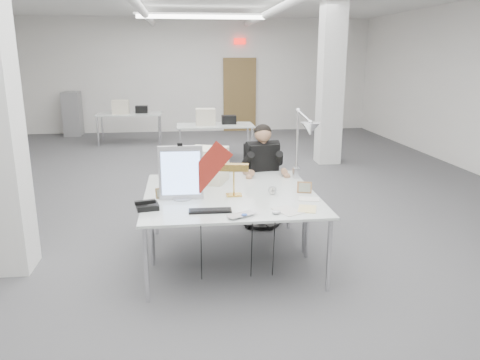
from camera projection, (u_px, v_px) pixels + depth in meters
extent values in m
cube|color=#474749|center=(217.00, 203.00, 7.13)|extent=(10.00, 14.00, 0.02)
cube|color=white|center=(198.00, 76.00, 13.43)|extent=(10.00, 0.02, 3.20)
cube|color=white|center=(330.00, 85.00, 9.40)|extent=(0.45, 0.45, 3.20)
cube|color=brown|center=(240.00, 95.00, 13.65)|extent=(0.95, 0.08, 2.10)
cube|color=red|center=(240.00, 41.00, 13.22)|extent=(0.32, 0.06, 0.16)
cube|color=white|center=(201.00, 17.00, 10.19)|extent=(2.80, 0.14, 0.08)
cube|color=silver|center=(235.00, 207.00, 4.53)|extent=(1.80, 0.90, 0.02)
cube|color=silver|center=(226.00, 183.00, 5.40)|extent=(1.80, 0.90, 0.02)
cube|color=silver|center=(215.00, 125.00, 9.83)|extent=(1.60, 0.80, 0.02)
cube|color=silver|center=(129.00, 114.00, 11.70)|extent=(1.60, 0.80, 0.02)
cube|color=gray|center=(73.00, 114.00, 12.93)|extent=(0.45, 0.55, 1.20)
cube|color=#B8B8BD|center=(181.00, 173.00, 4.69)|extent=(0.44, 0.05, 0.55)
cube|color=maroon|center=(208.00, 168.00, 4.67)|extent=(0.50, 0.07, 0.54)
cube|color=black|center=(210.00, 211.00, 4.37)|extent=(0.40, 0.14, 0.02)
imported|color=silver|center=(244.00, 216.00, 4.21)|extent=(0.34, 0.30, 0.02)
ellipsoid|color=silver|center=(276.00, 212.00, 4.30)|extent=(0.09, 0.06, 0.03)
cube|color=black|center=(147.00, 206.00, 4.44)|extent=(0.23, 0.22, 0.05)
cube|color=#9C7843|center=(162.00, 193.00, 4.79)|extent=(0.14, 0.09, 0.11)
cube|color=#B07A4C|center=(304.00, 187.00, 4.95)|extent=(0.16, 0.08, 0.12)
cylinder|color=silver|center=(272.00, 190.00, 4.90)|extent=(0.09, 0.05, 0.09)
cube|color=silver|center=(288.00, 211.00, 4.39)|extent=(0.29, 0.33, 0.01)
cube|color=#ECD68D|center=(307.00, 209.00, 4.44)|extent=(0.23, 0.27, 0.01)
cube|color=silver|center=(309.00, 199.00, 4.74)|extent=(0.24, 0.20, 0.01)
cube|color=beige|center=(208.00, 165.00, 5.38)|extent=(0.52, 0.51, 0.39)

